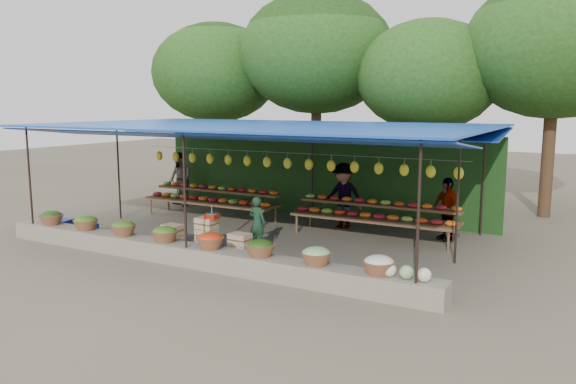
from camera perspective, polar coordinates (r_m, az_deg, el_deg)
The scene contains 16 objects.
ground at distance 14.16m, azimuth -2.81°, elevation -4.61°, with size 60.00×60.00×0.00m, color brown.
stone_curb at distance 11.93m, azimuth -9.81°, elevation -6.33°, with size 10.60×0.55×0.40m, color slate.
stall_canopy at distance 13.82m, azimuth -2.77°, elevation 6.32°, with size 10.80×6.60×2.82m.
produce_baskets at distance 11.90m, azimuth -10.23°, elevation -4.57°, with size 8.98×0.58×0.34m.
netting_backdrop at distance 16.65m, azimuth 2.87°, elevation 1.81°, with size 10.60×0.06×2.50m, color #20491A.
tree_row at distance 19.07m, azimuth 8.33°, elevation 13.04°, with size 16.51×5.50×7.12m.
fruit_table_left at distance 16.51m, azimuth -7.72°, elevation -0.58°, with size 4.21×0.95×0.93m.
fruit_table_right at distance 14.15m, azimuth 8.78°, elevation -2.20°, with size 4.21×0.95×0.93m.
crate_counter at distance 12.92m, azimuth -8.36°, elevation -4.60°, with size 2.37×0.36×0.77m.
weighing_scale at distance 12.70m, azimuth -7.73°, elevation -2.36°, with size 0.30×0.30×0.32m.
vendor_seated at distance 12.93m, azimuth -3.13°, elevation -3.14°, with size 0.45×0.29×1.22m, color #1A3923.
customer_left at distance 18.56m, azimuth -10.90°, elevation 1.26°, with size 0.86×0.67×1.77m, color slate.
customer_mid at distance 15.09m, azimuth 5.64°, elevation -0.37°, with size 1.14×0.66×1.76m, color slate.
customer_right at distance 14.25m, azimuth 15.84°, elevation -1.66°, with size 0.91×0.38×1.55m, color slate.
blue_crate_front at distance 15.41m, azimuth -19.60°, elevation -3.51°, with size 0.43×0.31×0.26m, color navy.
blue_crate_back at distance 16.04m, azimuth -21.92°, elevation -3.10°, with size 0.49×0.36×0.30m, color navy.
Camera 1 is at (7.25, -11.70, 3.32)m, focal length 35.00 mm.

